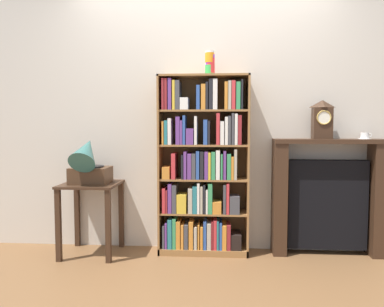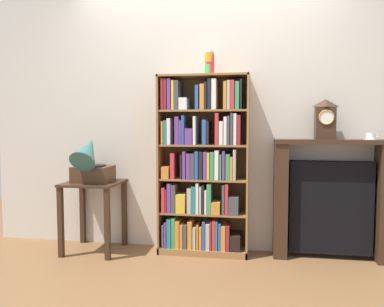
# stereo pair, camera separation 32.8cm
# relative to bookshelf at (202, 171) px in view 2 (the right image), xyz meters

# --- Properties ---
(ground_plane) EXTENTS (7.47, 6.40, 0.02)m
(ground_plane) POSITION_rel_bookshelf_xyz_m (0.01, -0.13, -0.78)
(ground_plane) COLOR brown
(wall_back) EXTENTS (4.47, 0.08, 2.60)m
(wall_back) POSITION_rel_bookshelf_xyz_m (0.06, 0.19, 0.53)
(wall_back) COLOR beige
(wall_back) RESTS_ON ground
(bookshelf) EXTENTS (0.83, 0.28, 1.64)m
(bookshelf) POSITION_rel_bookshelf_xyz_m (0.00, 0.00, 0.00)
(bookshelf) COLOR olive
(bookshelf) RESTS_ON ground
(cup_stack) EXTENTS (0.09, 0.09, 0.21)m
(cup_stack) POSITION_rel_bookshelf_xyz_m (0.06, -0.02, 0.98)
(cup_stack) COLOR green
(cup_stack) RESTS_ON bookshelf
(side_table_left) EXTENTS (0.51, 0.50, 0.66)m
(side_table_left) POSITION_rel_bookshelf_xyz_m (-1.02, -0.10, -0.27)
(side_table_left) COLOR #382316
(side_table_left) RESTS_ON ground
(gramophone) EXTENTS (0.34, 0.44, 0.48)m
(gramophone) POSITION_rel_bookshelf_xyz_m (-1.02, -0.16, 0.09)
(gramophone) COLOR #472D1C
(gramophone) RESTS_ON side_table_left
(fireplace_mantel) EXTENTS (0.99, 0.23, 1.07)m
(fireplace_mantel) POSITION_rel_bookshelf_xyz_m (1.15, 0.05, -0.24)
(fireplace_mantel) COLOR #382316
(fireplace_mantel) RESTS_ON ground
(mantel_clock) EXTENTS (0.17, 0.13, 0.35)m
(mantel_clock) POSITION_rel_bookshelf_xyz_m (1.08, 0.03, 0.48)
(mantel_clock) COLOR #382316
(mantel_clock) RESTS_ON fireplace_mantel
(teacup_with_saucer) EXTENTS (0.12, 0.12, 0.06)m
(teacup_with_saucer) POSITION_rel_bookshelf_xyz_m (1.46, 0.03, 0.33)
(teacup_with_saucer) COLOR white
(teacup_with_saucer) RESTS_ON fireplace_mantel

